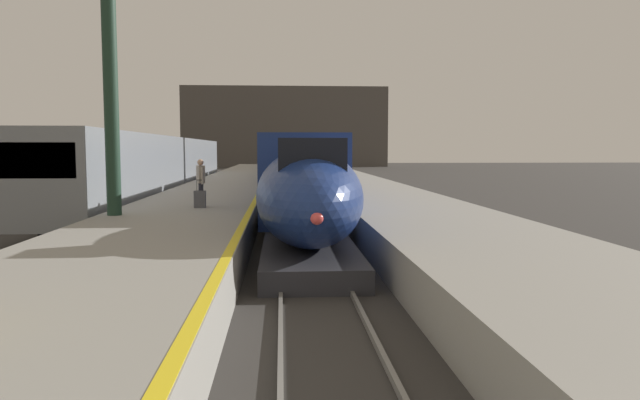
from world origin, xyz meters
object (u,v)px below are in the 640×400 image
at_px(regional_train_adjacent, 161,165).
at_px(rolling_suitcase, 200,199).
at_px(passenger_near_edge, 201,179).
at_px(station_column_mid, 109,44).
at_px(highspeed_train_main, 290,163).

distance_m(regional_train_adjacent, rolling_suitcase, 16.51).
bearing_deg(passenger_near_edge, regional_train_adjacent, 106.23).
bearing_deg(station_column_mid, highspeed_train_main, 79.07).
xyz_separation_m(highspeed_train_main, passenger_near_edge, (-3.56, -28.17, 0.07)).
xyz_separation_m(highspeed_train_main, regional_train_adjacent, (-8.10, -12.56, 0.16)).
xyz_separation_m(highspeed_train_main, rolling_suitcase, (-3.56, -28.41, -0.62)).
height_order(highspeed_train_main, regional_train_adjacent, regional_train_adjacent).
relative_size(regional_train_adjacent, passenger_near_edge, 21.66).
bearing_deg(highspeed_train_main, station_column_mid, -100.93).
bearing_deg(rolling_suitcase, station_column_mid, -137.56).
distance_m(highspeed_train_main, rolling_suitcase, 28.64).
xyz_separation_m(station_column_mid, rolling_suitcase, (2.34, 2.14, -4.91)).
height_order(highspeed_train_main, rolling_suitcase, highspeed_train_main).
relative_size(highspeed_train_main, regional_train_adjacent, 2.07).
relative_size(regional_train_adjacent, station_column_mid, 4.26).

